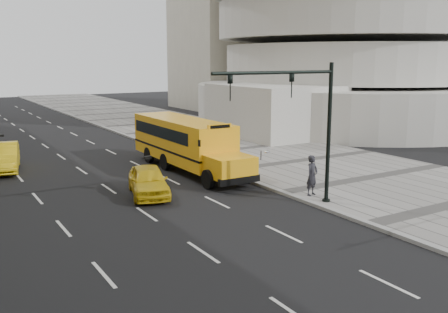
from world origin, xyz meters
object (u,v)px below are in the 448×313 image
taxi_far (2,157)px  traffic_signal (305,117)px  taxi_near (148,181)px  school_bus (184,140)px  pedestrian (312,175)px

taxi_far → traffic_signal: 18.59m
taxi_near → traffic_signal: size_ratio=0.67×
school_bus → taxi_near: bearing=-133.5°
taxi_near → school_bus: bearing=62.2°
pedestrian → taxi_far: bearing=114.5°
taxi_near → taxi_far: taxi_far is taller
school_bus → traffic_signal: 10.41m
taxi_far → pedestrian: bearing=-39.4°
taxi_far → pedestrian: (11.73, -14.04, 0.29)m
taxi_near → pedestrian: pedestrian is taller
school_bus → pedestrian: size_ratio=6.00×
pedestrian → traffic_signal: size_ratio=0.30×
taxi_far → traffic_signal: (10.19, -15.20, 3.27)m
taxi_far → pedestrian: size_ratio=2.60×
taxi_near → pedestrian: size_ratio=2.22×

